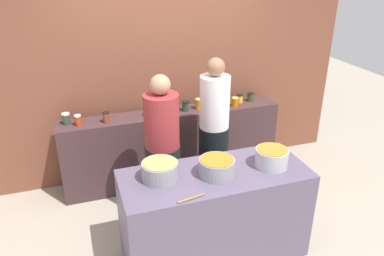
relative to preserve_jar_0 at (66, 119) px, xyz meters
name	(u,v)px	position (x,y,z in m)	size (l,w,h in m)	color
ground	(203,231)	(1.21, -1.14, -1.00)	(12.00, 12.00, 0.00)	#AA9D8B
storefront_wall	(163,59)	(1.21, 0.31, 0.50)	(4.80, 0.12, 3.00)	brown
display_shelf	(173,146)	(1.21, -0.04, -0.53)	(2.70, 0.36, 0.93)	#422B2D
prep_table	(214,214)	(1.21, -1.44, -0.55)	(1.70, 0.70, 0.89)	#5B5068
preserve_jar_0	(66,119)	(0.00, 0.00, 0.00)	(0.09, 0.09, 0.13)	#374338
preserve_jar_1	(78,120)	(0.12, -0.08, 0.00)	(0.07, 0.07, 0.12)	#BC3B18
preserve_jar_2	(106,117)	(0.43, -0.10, 0.00)	(0.08, 0.08, 0.12)	brown
preserve_jar_3	(149,110)	(0.93, -0.06, 0.00)	(0.08, 0.08, 0.13)	#572B56
preserve_jar_4	(171,109)	(1.19, -0.07, -0.01)	(0.09, 0.09, 0.11)	#D96508
preserve_jar_5	(186,106)	(1.38, -0.05, 0.00)	(0.09, 0.09, 0.12)	#2B442E
preserve_jar_6	(199,104)	(1.55, -0.05, 0.00)	(0.09, 0.09, 0.13)	orange
preserve_jar_7	(210,103)	(1.70, -0.06, 0.00)	(0.08, 0.08, 0.13)	olive
preserve_jar_8	(216,100)	(1.80, 0.02, -0.01)	(0.09, 0.09, 0.12)	gold
preserve_jar_9	(235,102)	(2.01, -0.10, -0.01)	(0.08, 0.08, 0.11)	#D3660E
preserve_jar_10	(240,98)	(2.12, 0.00, -0.01)	(0.08, 0.08, 0.11)	gold
preserve_jar_11	(250,97)	(2.27, 0.00, -0.01)	(0.08, 0.08, 0.11)	#324B21
cooking_pot_left	(160,171)	(0.73, -1.37, -0.03)	(0.32, 0.32, 0.16)	gray
cooking_pot_center	(216,167)	(1.21, -1.47, -0.03)	(0.32, 0.32, 0.16)	gray
cooking_pot_right	(272,158)	(1.75, -1.48, -0.02)	(0.30, 0.30, 0.17)	#B7B7BC
wooden_spoon	(191,198)	(0.89, -1.74, -0.10)	(0.02, 0.02, 0.24)	#9E703D
cook_with_tongs	(163,159)	(0.90, -0.79, -0.25)	(0.36, 0.36, 1.65)	black
cook_in_cap	(214,140)	(1.53, -0.61, -0.22)	(0.33, 0.33, 1.71)	black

